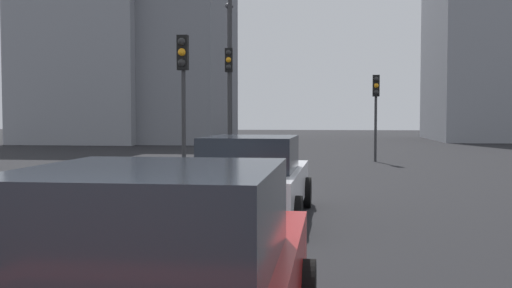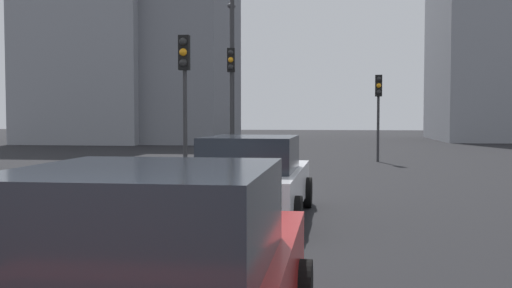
# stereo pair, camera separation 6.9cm
# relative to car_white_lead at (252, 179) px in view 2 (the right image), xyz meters

# --- Properties ---
(car_white_lead) EXTENTS (4.72, 2.11, 1.55)m
(car_white_lead) POSITION_rel_car_white_lead_xyz_m (0.00, 0.00, 0.00)
(car_white_lead) COLOR silver
(car_white_lead) RESTS_ON ground_plane
(car_red_second) EXTENTS (4.18, 2.08, 1.59)m
(car_red_second) POSITION_rel_car_white_lead_xyz_m (-6.96, -0.30, 0.01)
(car_red_second) COLOR maroon
(car_red_second) RESTS_ON ground_plane
(traffic_light_near_left) EXTENTS (0.32, 0.28, 4.02)m
(traffic_light_near_left) POSITION_rel_car_white_lead_xyz_m (4.09, 2.37, 2.14)
(traffic_light_near_left) COLOR #2D2D30
(traffic_light_near_left) RESTS_ON ground_plane
(traffic_light_near_right) EXTENTS (0.32, 0.28, 3.65)m
(traffic_light_near_right) POSITION_rel_car_white_lead_xyz_m (14.27, -3.32, 1.89)
(traffic_light_near_right) COLOR #2D2D30
(traffic_light_near_right) RESTS_ON ground_plane
(traffic_light_far_left) EXTENTS (0.32, 0.29, 4.49)m
(traffic_light_far_left) POSITION_rel_car_white_lead_xyz_m (11.10, 2.39, 2.46)
(traffic_light_far_left) COLOR #2D2D30
(traffic_light_far_left) RESTS_ON ground_plane
(street_lamp_kerbside) EXTENTS (0.56, 0.36, 6.71)m
(street_lamp_kerbside) POSITION_rel_car_white_lead_xyz_m (13.91, 2.86, 3.25)
(street_lamp_kerbside) COLOR #2D2D30
(street_lamp_kerbside) RESTS_ON ground_plane
(street_lamp_far) EXTENTS (0.56, 0.36, 6.84)m
(street_lamp_far) POSITION_rel_car_white_lead_xyz_m (11.64, 2.43, 3.31)
(street_lamp_far) COLOR #2D2D30
(street_lamp_far) RESTS_ON ground_plane
(building_facade_left) EXTENTS (12.57, 9.27, 17.40)m
(building_facade_left) POSITION_rel_car_white_lead_xyz_m (38.52, -14.23, 7.95)
(building_facade_left) COLOR gray
(building_facade_left) RESTS_ON ground_plane
(building_facade_center) EXTENTS (11.06, 6.98, 11.61)m
(building_facade_center) POSITION_rel_car_white_lead_xyz_m (32.12, 9.77, 5.06)
(building_facade_center) COLOR slate
(building_facade_center) RESTS_ON ground_plane
(building_facade_right) EXTENTS (15.53, 8.86, 16.45)m
(building_facade_right) POSITION_rel_car_white_lead_xyz_m (33.43, 15.77, 7.47)
(building_facade_right) COLOR gray
(building_facade_right) RESTS_ON ground_plane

